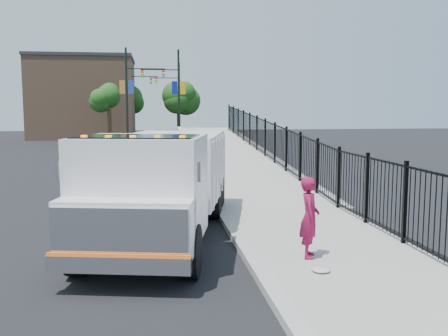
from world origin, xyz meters
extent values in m
plane|color=black|center=(0.00, 0.00, 0.00)|extent=(120.00, 120.00, 0.00)
cube|color=#9E998E|center=(1.93, -2.00, 0.06)|extent=(3.55, 12.00, 0.12)
cube|color=#ADAAA3|center=(0.00, -2.00, 0.08)|extent=(0.30, 12.00, 0.16)
cube|color=#9E998E|center=(2.12, 16.00, 0.00)|extent=(3.95, 24.06, 3.19)
cube|color=black|center=(3.55, 12.00, 0.90)|extent=(0.10, 28.00, 1.80)
cube|color=black|center=(-1.68, 1.88, 0.55)|extent=(2.43, 6.91, 0.22)
cube|color=white|center=(-2.17, -0.38, 1.56)|extent=(2.78, 2.67, 2.02)
cube|color=white|center=(-2.44, -1.62, 1.06)|extent=(2.46, 1.19, 1.01)
cube|color=silver|center=(-2.52, -1.98, 1.06)|extent=(2.28, 0.57, 0.86)
cube|color=silver|center=(-2.53, -2.06, 0.55)|extent=(2.40, 0.69, 0.28)
cube|color=orange|center=(-2.53, -2.06, 0.71)|extent=(2.38, 0.56, 0.06)
cube|color=black|center=(-2.23, -0.63, 2.17)|extent=(2.44, 1.75, 0.86)
cube|color=white|center=(-1.41, 3.16, 1.56)|extent=(3.26, 4.65, 1.71)
cube|color=silver|center=(-3.62, -1.10, 2.02)|extent=(0.07, 0.07, 0.35)
cube|color=silver|center=(-1.15, -1.63, 2.02)|extent=(0.07, 0.07, 0.35)
cube|color=orange|center=(-3.19, -0.78, 2.59)|extent=(0.12, 0.10, 0.06)
cube|color=orange|center=(-2.74, -0.88, 2.59)|extent=(0.12, 0.10, 0.06)
cube|color=orange|center=(-2.30, -0.98, 2.59)|extent=(0.12, 0.10, 0.06)
cube|color=orange|center=(-1.86, -1.07, 2.59)|extent=(0.12, 0.10, 0.06)
cube|color=orange|center=(-1.41, -1.17, 2.59)|extent=(0.12, 0.10, 0.06)
cylinder|color=black|center=(-3.36, -0.85, 0.50)|extent=(0.53, 1.05, 1.01)
cylinder|color=black|center=(-1.29, -1.30, 0.50)|extent=(0.53, 1.05, 1.01)
cylinder|color=black|center=(-2.32, 3.98, 0.50)|extent=(0.53, 1.05, 1.01)
cylinder|color=black|center=(-0.25, 3.53, 0.50)|extent=(0.53, 1.05, 1.01)
cylinder|color=black|center=(-2.08, 5.06, 0.50)|extent=(0.53, 1.05, 1.01)
cylinder|color=black|center=(-0.01, 4.61, 0.50)|extent=(0.53, 1.05, 1.01)
imported|color=maroon|center=(1.14, -0.72, 0.94)|extent=(0.54, 0.68, 1.63)
ellipsoid|color=silver|center=(1.08, -1.63, 0.16)|extent=(0.35, 0.35, 0.09)
cylinder|color=black|center=(-4.07, 32.09, 4.00)|extent=(0.18, 0.18, 8.00)
cube|color=black|center=(-2.47, 32.09, 6.30)|extent=(3.20, 0.08, 0.08)
cube|color=black|center=(-1.03, 32.09, 5.95)|extent=(0.18, 0.22, 0.60)
cube|color=#23419C|center=(-3.72, 32.09, 4.80)|extent=(0.45, 0.04, 1.10)
cube|color=orange|center=(-4.42, 32.09, 4.80)|extent=(0.45, 0.04, 1.10)
cylinder|color=black|center=(0.27, 32.95, 4.00)|extent=(0.18, 0.18, 8.00)
cube|color=black|center=(-1.33, 32.95, 6.30)|extent=(3.20, 0.08, 0.08)
cube|color=black|center=(-2.77, 32.95, 5.95)|extent=(0.18, 0.22, 0.60)
cube|color=#EDAB15|center=(0.62, 32.95, 4.80)|extent=(0.45, 0.04, 1.10)
cube|color=#0E179F|center=(-0.08, 32.95, 4.80)|extent=(0.45, 0.04, 1.10)
cylinder|color=black|center=(-4.60, 42.44, 4.00)|extent=(0.18, 0.18, 8.00)
cube|color=black|center=(-3.00, 42.44, 6.30)|extent=(3.20, 0.08, 0.08)
cube|color=black|center=(-1.56, 42.44, 5.95)|extent=(0.18, 0.22, 0.60)
cube|color=navy|center=(-4.25, 42.44, 4.80)|extent=(0.45, 0.04, 1.10)
cube|color=red|center=(-4.95, 42.44, 4.80)|extent=(0.45, 0.04, 1.10)
cylinder|color=black|center=(0.94, 44.85, 4.00)|extent=(0.18, 0.18, 8.00)
cube|color=black|center=(-0.66, 44.85, 6.30)|extent=(3.20, 0.08, 0.08)
cube|color=black|center=(-2.10, 44.85, 5.95)|extent=(0.18, 0.22, 0.60)
cube|color=gold|center=(1.29, 44.85, 4.80)|extent=(0.45, 0.04, 1.10)
cube|color=#1B56A4|center=(0.59, 44.85, 4.80)|extent=(0.45, 0.04, 1.10)
cylinder|color=#382314|center=(-5.80, 35.56, 1.60)|extent=(0.36, 0.36, 3.20)
sphere|color=#194714|center=(-5.80, 35.56, 4.00)|extent=(2.21, 2.21, 2.21)
cylinder|color=#382314|center=(0.64, 41.11, 1.60)|extent=(0.36, 0.36, 3.20)
sphere|color=#194714|center=(0.64, 41.11, 4.00)|extent=(2.75, 2.75, 2.75)
cylinder|color=#382314|center=(-4.60, 49.31, 1.60)|extent=(0.36, 0.36, 3.20)
sphere|color=#194714|center=(-4.60, 49.31, 4.00)|extent=(3.01, 3.01, 3.01)
cube|color=#8C664C|center=(-9.00, 44.00, 4.00)|extent=(10.00, 10.00, 8.00)
camera|label=1|loc=(-1.92, -10.17, 3.12)|focal=40.00mm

